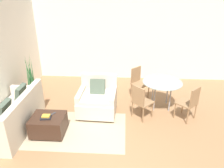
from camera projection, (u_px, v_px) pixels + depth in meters
name	position (u px, v px, depth m)	size (l,w,h in m)	color
ground_plane	(111.00, 156.00, 4.31)	(20.00, 20.00, 0.00)	#936B47
wall_back	(118.00, 40.00, 7.36)	(12.00, 0.06, 2.75)	white
area_rug	(73.00, 129.00, 5.08)	(2.45, 1.50, 0.01)	tan
couch	(14.00, 118.00, 4.99)	(0.85, 1.91, 0.91)	beige
armchair	(97.00, 100.00, 5.64)	(0.99, 0.98, 0.94)	beige
ottoman	(49.00, 124.00, 4.86)	(0.73, 0.61, 0.44)	#382319
book_stack	(46.00, 117.00, 4.73)	(0.25, 0.20, 0.07)	black
tv_remote_primary	(53.00, 114.00, 4.88)	(0.12, 0.17, 0.01)	#333338
potted_plant	(32.00, 89.00, 6.34)	(0.36, 0.36, 1.35)	maroon
dining_table	(162.00, 85.00, 5.75)	(1.03, 1.03, 0.75)	#8C9E99
dining_chair_near_left	(141.00, 100.00, 5.31)	(0.59, 0.59, 0.90)	#93704C
dining_chair_near_right	(190.00, 101.00, 5.24)	(0.59, 0.59, 0.90)	#93704C
dining_chair_far_left	(138.00, 80.00, 6.38)	(0.59, 0.59, 0.90)	#93704C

